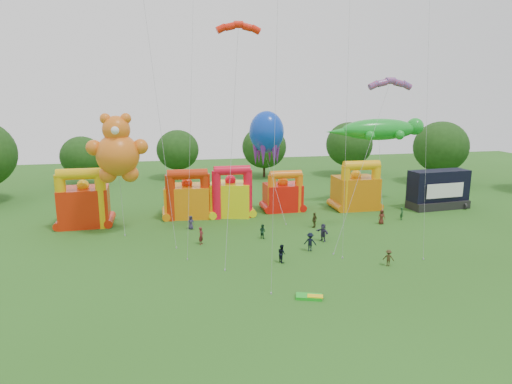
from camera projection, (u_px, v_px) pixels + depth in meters
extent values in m
plane|color=#285718|center=(326.00, 314.00, 32.85)|extent=(160.00, 160.00, 0.00)
cylinder|color=#352314|center=(439.00, 173.00, 80.16)|extent=(0.44, 0.44, 3.72)
ellipsoid|color=#1A3E12|center=(441.00, 147.00, 79.19)|extent=(9.30, 9.30, 8.89)
cylinder|color=#352314|center=(348.00, 166.00, 87.62)|extent=(0.44, 0.44, 3.51)
ellipsoid|color=#1A3E12|center=(349.00, 144.00, 86.71)|extent=(8.77, 8.78, 8.39)
cylinder|color=#352314|center=(264.00, 168.00, 85.99)|extent=(0.44, 0.44, 3.30)
ellipsoid|color=#1A3E12|center=(264.00, 147.00, 85.13)|extent=(8.25, 8.25, 7.88)
cylinder|color=#352314|center=(178.00, 170.00, 84.72)|extent=(0.44, 0.44, 3.09)
ellipsoid|color=#1A3E12|center=(178.00, 150.00, 83.91)|extent=(7.73, 7.72, 7.38)
cylinder|color=#352314|center=(84.00, 177.00, 78.84)|extent=(0.44, 0.44, 2.88)
ellipsoid|color=#1A3E12|center=(82.00, 156.00, 78.09)|extent=(7.20, 7.20, 6.88)
cube|color=red|center=(85.00, 207.00, 54.54)|extent=(5.80, 4.73, 4.57)
cylinder|color=#E1AD0B|center=(62.00, 203.00, 52.33)|extent=(1.24, 1.24, 6.52)
cylinder|color=#E1AD0B|center=(102.00, 201.00, 53.21)|extent=(1.24, 1.24, 6.52)
cylinder|color=#E1AD0B|center=(79.00, 174.00, 52.07)|extent=(5.01, 1.30, 1.30)
sphere|color=#E1AD0B|center=(83.00, 185.00, 53.99)|extent=(1.40, 1.40, 1.40)
cube|color=orange|center=(188.00, 201.00, 58.57)|extent=(5.98, 5.00, 4.04)
cylinder|color=red|center=(171.00, 198.00, 56.42)|extent=(1.22, 1.22, 5.77)
cylinder|color=red|center=(205.00, 196.00, 57.28)|extent=(1.22, 1.22, 5.77)
cylinder|color=red|center=(187.00, 174.00, 56.24)|extent=(4.93, 1.28, 1.28)
sphere|color=red|center=(187.00, 183.00, 58.08)|extent=(1.40, 1.40, 1.40)
cube|color=yellow|center=(231.00, 199.00, 59.11)|extent=(6.00, 5.27, 4.30)
cylinder|color=red|center=(217.00, 195.00, 57.09)|extent=(1.13, 1.13, 6.14)
cylinder|color=red|center=(248.00, 194.00, 57.90)|extent=(1.13, 1.13, 6.14)
cylinder|color=red|center=(232.00, 170.00, 56.84)|extent=(4.55, 1.18, 1.18)
sphere|color=red|center=(230.00, 180.00, 58.59)|extent=(1.40, 1.40, 1.40)
cube|color=red|center=(283.00, 197.00, 61.72)|extent=(4.83, 3.90, 3.59)
cylinder|color=orange|center=(272.00, 194.00, 59.87)|extent=(1.04, 1.04, 5.12)
cylinder|color=orange|center=(299.00, 193.00, 60.61)|extent=(1.04, 1.04, 5.12)
cylinder|color=orange|center=(286.00, 175.00, 59.70)|extent=(4.22, 1.10, 1.10)
sphere|color=orange|center=(283.00, 182.00, 61.28)|extent=(1.40, 1.40, 1.40)
cube|color=#D06C0B|center=(355.00, 193.00, 62.62)|extent=(5.59, 4.49, 4.36)
cylinder|color=#FDAB0D|center=(345.00, 189.00, 60.45)|extent=(1.22, 1.22, 6.23)
cylinder|color=#FDAB0D|center=(375.00, 188.00, 61.32)|extent=(1.22, 1.22, 6.23)
cylinder|color=#FDAB0D|center=(362.00, 165.00, 60.22)|extent=(4.95, 1.28, 1.28)
sphere|color=#FDAB0D|center=(356.00, 175.00, 62.10)|extent=(1.40, 1.40, 1.40)
cube|color=black|center=(438.00, 204.00, 62.94)|extent=(8.54, 3.80, 1.10)
cube|color=black|center=(438.00, 185.00, 62.57)|extent=(8.51, 3.39, 4.15)
cube|color=white|center=(445.00, 191.00, 61.13)|extent=(5.72, 0.56, 1.95)
cylinder|color=black|center=(421.00, 209.00, 61.12)|extent=(0.30, 0.90, 0.90)
cylinder|color=black|center=(465.00, 206.00, 62.45)|extent=(0.30, 0.90, 0.90)
sphere|color=orange|center=(118.00, 155.00, 49.61)|extent=(4.65, 4.65, 4.65)
sphere|color=orange|center=(116.00, 129.00, 49.03)|extent=(2.96, 2.96, 2.96)
sphere|color=orange|center=(105.00, 119.00, 48.57)|extent=(1.16, 1.16, 1.16)
sphere|color=orange|center=(126.00, 118.00, 48.99)|extent=(1.16, 1.16, 1.16)
sphere|color=orange|center=(94.00, 148.00, 48.95)|extent=(1.69, 1.69, 1.69)
sphere|color=orange|center=(140.00, 147.00, 49.92)|extent=(1.69, 1.69, 1.69)
sphere|color=orange|center=(108.00, 174.00, 49.83)|extent=(1.90, 1.90, 1.90)
sphere|color=orange|center=(130.00, 174.00, 50.29)|extent=(1.90, 1.90, 1.90)
sphere|color=white|center=(115.00, 131.00, 47.66)|extent=(0.85, 0.85, 0.85)
ellipsoid|color=green|center=(379.00, 129.00, 64.52)|extent=(11.34, 3.54, 3.01)
sphere|color=green|center=(415.00, 126.00, 65.56)|extent=(2.44, 2.44, 2.44)
cone|color=green|center=(341.00, 132.00, 63.41)|extent=(4.43, 1.77, 1.77)
sphere|color=green|center=(387.00, 133.00, 66.80)|extent=(1.33, 1.33, 1.33)
sphere|color=green|center=(400.00, 135.00, 63.41)|extent=(1.33, 1.33, 1.33)
sphere|color=green|center=(359.00, 133.00, 65.91)|extent=(1.33, 1.33, 1.33)
sphere|color=green|center=(370.00, 136.00, 62.52)|extent=(1.33, 1.33, 1.33)
ellipsoid|color=#0C38BA|center=(267.00, 132.00, 59.04)|extent=(4.50, 4.50, 5.40)
cone|color=#591E8C|center=(277.00, 151.00, 59.86)|extent=(1.01, 1.01, 3.60)
cone|color=#591E8C|center=(270.00, 150.00, 60.92)|extent=(1.01, 1.01, 3.60)
cone|color=#591E8C|center=(259.00, 150.00, 60.63)|extent=(1.01, 1.01, 3.60)
cone|color=#591E8C|center=(256.00, 151.00, 59.27)|extent=(1.01, 1.01, 3.60)
cone|color=#591E8C|center=(263.00, 152.00, 58.21)|extent=(1.01, 1.01, 3.60)
cone|color=#591E8C|center=(274.00, 152.00, 58.50)|extent=(1.01, 1.01, 3.60)
cube|color=green|center=(309.00, 297.00, 35.33)|extent=(2.22, 1.61, 0.24)
cube|color=yellow|center=(315.00, 296.00, 35.09)|extent=(1.33, 0.97, 0.10)
imported|color=#302945|center=(191.00, 222.00, 53.11)|extent=(0.91, 0.73, 1.62)
imported|color=#5C1A1D|center=(201.00, 236.00, 47.80)|extent=(0.72, 0.81, 1.86)
imported|color=#163823|center=(263.00, 231.00, 49.79)|extent=(0.93, 0.98, 1.59)
imported|color=black|center=(310.00, 242.00, 45.73)|extent=(1.42, 1.16, 1.91)
imported|color=#3C3718|center=(314.00, 220.00, 53.72)|extent=(1.09, 1.06, 1.84)
imported|color=#2E2A46|center=(323.00, 232.00, 48.81)|extent=(1.27, 1.85, 1.92)
imported|color=#4D2016|center=(382.00, 217.00, 55.21)|extent=(0.91, 0.64, 1.76)
imported|color=#1B4420|center=(402.00, 214.00, 57.01)|extent=(0.67, 0.70, 1.61)
imported|color=black|center=(282.00, 253.00, 42.71)|extent=(0.84, 0.97, 1.74)
imported|color=#372C16|center=(389.00, 258.00, 41.83)|extent=(1.15, 1.00, 1.55)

